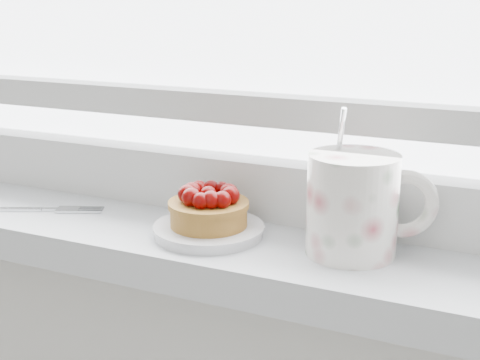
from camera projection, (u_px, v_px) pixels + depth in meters
The scene contains 4 objects.
saucer at pixel (209, 230), 0.74m from camera, with size 0.12×0.12×0.01m, color silver.
raspberry_tart at pixel (208, 207), 0.73m from camera, with size 0.09×0.09×0.05m.
floral_mug at pixel (356, 203), 0.68m from camera, with size 0.14×0.12×0.15m.
fork at pixel (30, 209), 0.83m from camera, with size 0.17×0.09×0.00m.
Camera 1 is at (0.33, 1.26, 1.20)m, focal length 50.00 mm.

